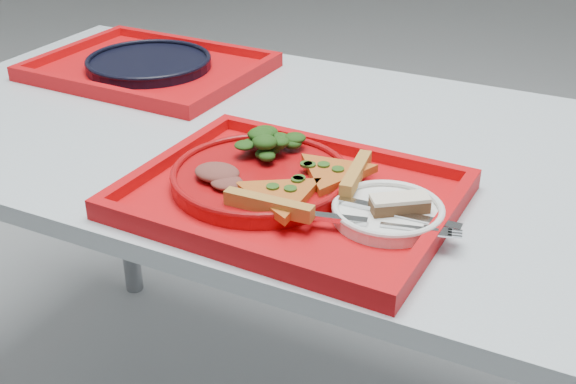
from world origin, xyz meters
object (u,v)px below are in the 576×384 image
object	(u,v)px
tray_far	(150,70)
navy_plate	(149,64)
tray_main	(291,199)
dinner_plate	(260,179)
dessert_bar	(400,204)

from	to	relation	value
tray_far	navy_plate	size ratio (longest dim) A/B	1.73
tray_far	navy_plate	bearing A→B (deg)	-88.41
tray_far	navy_plate	world-z (taller)	navy_plate
tray_main	dinner_plate	size ratio (longest dim) A/B	1.73
tray_far	dessert_bar	size ratio (longest dim) A/B	5.58
dessert_bar	navy_plate	bearing A→B (deg)	115.49
tray_main	tray_far	xyz separation A→B (m)	(-0.52, 0.37, 0.00)
tray_main	dessert_bar	xyz separation A→B (m)	(0.16, 0.00, 0.03)
tray_far	dessert_bar	bearing A→B (deg)	-26.64
dinner_plate	navy_plate	xyz separation A→B (m)	(-0.46, 0.36, -0.00)
dinner_plate	navy_plate	size ratio (longest dim) A/B	1.00
tray_far	tray_main	bearing A→B (deg)	-33.83
tray_main	dessert_bar	bearing A→B (deg)	3.56
navy_plate	tray_main	bearing A→B (deg)	-35.42
tray_main	dessert_bar	world-z (taller)	dessert_bar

